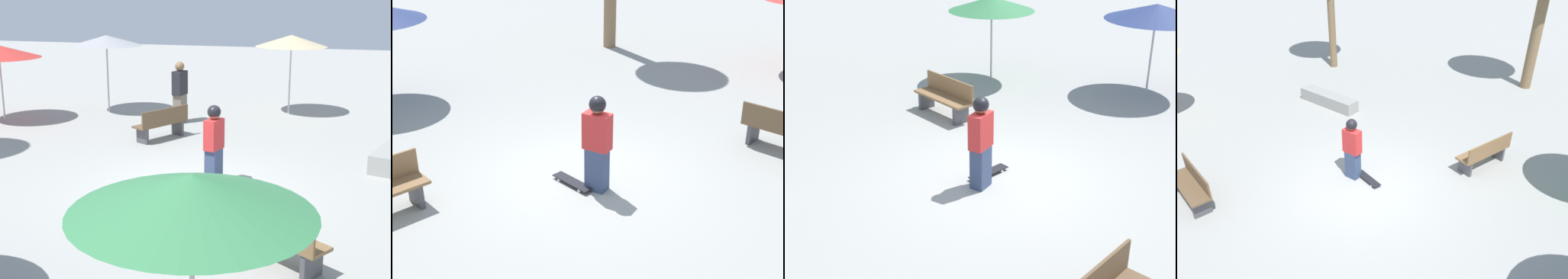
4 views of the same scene
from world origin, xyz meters
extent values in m
plane|color=#9E9E99|center=(0.00, 0.00, 0.00)|extent=(60.00, 60.00, 0.00)
cube|color=#38476B|center=(-0.29, -0.37, 0.37)|extent=(0.32, 0.39, 0.73)
cube|color=red|center=(-0.29, -0.37, 1.03)|extent=(0.35, 0.48, 0.60)
sphere|color=#8C6647|center=(-0.29, -0.37, 1.46)|extent=(0.24, 0.24, 0.24)
sphere|color=black|center=(-0.29, -0.37, 1.49)|extent=(0.27, 0.27, 0.27)
cube|color=black|center=(-0.26, 0.05, 0.06)|extent=(0.60, 0.78, 0.02)
cylinder|color=silver|center=(-0.19, 0.31, 0.03)|extent=(0.05, 0.06, 0.05)
cylinder|color=silver|center=(-0.05, 0.22, 0.03)|extent=(0.05, 0.06, 0.05)
cylinder|color=silver|center=(-0.46, -0.11, 0.03)|extent=(0.05, 0.06, 0.05)
cylinder|color=silver|center=(-0.32, -0.20, 0.03)|extent=(0.05, 0.06, 0.05)
cube|color=#47474C|center=(-1.42, 2.24, 0.20)|extent=(0.29, 0.37, 0.40)
cube|color=#47474C|center=(-2.45, 2.94, 0.20)|extent=(0.29, 0.37, 0.40)
cube|color=olive|center=(-1.94, 2.59, 0.42)|extent=(1.57, 1.26, 0.05)
cube|color=olive|center=(-1.82, 2.75, 0.65)|extent=(1.35, 0.93, 0.40)
cube|color=#47474C|center=(2.20, -2.88, 0.20)|extent=(0.39, 0.26, 0.40)
cube|color=#47474C|center=(1.61, -3.98, 0.20)|extent=(0.39, 0.26, 0.40)
cube|color=brown|center=(1.91, -3.43, 0.42)|extent=(1.14, 1.62, 0.05)
cube|color=brown|center=(1.73, -3.33, 0.65)|extent=(0.79, 1.43, 0.40)
cylinder|color=#B7B7BC|center=(7.14, -4.16, 1.07)|extent=(0.05, 0.05, 2.14)
cylinder|color=#B7B7BC|center=(4.64, -6.19, 1.18)|extent=(0.05, 0.05, 2.35)
cone|color=#99999E|center=(4.64, -6.19, 2.31)|extent=(2.26, 2.26, 0.32)
cone|color=#387F4C|center=(-1.52, 5.43, 2.02)|extent=(2.22, 2.22, 0.35)
cylinder|color=#B7B7BC|center=(-0.98, -7.51, 1.18)|extent=(0.05, 0.05, 2.37)
cone|color=#C6B289|center=(-0.98, -7.51, 2.31)|extent=(2.22, 2.22, 0.36)
cube|color=#726656|center=(2.00, -5.43, 0.42)|extent=(0.35, 0.43, 0.84)
cube|color=#232328|center=(2.00, -5.43, 1.19)|extent=(0.37, 0.54, 0.70)
sphere|color=#8C6647|center=(2.00, -5.43, 1.67)|extent=(0.27, 0.27, 0.27)
camera|label=1|loc=(-2.75, 9.68, 3.69)|focal=50.00mm
camera|label=2|loc=(-7.81, -2.07, 4.51)|focal=50.00mm
camera|label=3|loc=(1.76, -8.24, 4.53)|focal=50.00mm
camera|label=4|loc=(6.85, 2.87, 5.68)|focal=35.00mm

